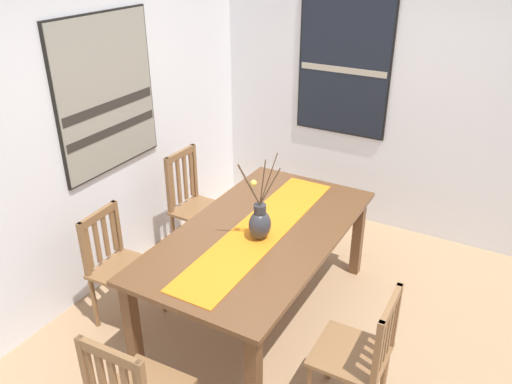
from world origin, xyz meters
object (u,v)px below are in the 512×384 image
chair_1 (119,265)px  chair_3 (195,203)px  chair_0 (361,353)px  dining_table (260,242)px  painting_on_back_wall (106,94)px  painting_on_side_wall (344,66)px  centerpiece_vase (260,222)px

chair_1 → chair_3: bearing=2.3°
chair_0 → chair_3: 2.15m
dining_table → painting_on_back_wall: size_ratio=1.63×
dining_table → painting_on_side_wall: (1.82, 0.11, 0.88)m
centerpiece_vase → chair_0: (-0.43, -0.91, -0.40)m
centerpiece_vase → chair_0: 1.08m
centerpiece_vase → painting_on_side_wall: size_ratio=0.54×
chair_0 → chair_3: size_ratio=0.93×
chair_1 → chair_3: chair_3 is taller
centerpiece_vase → painting_on_side_wall: bearing=4.7°
dining_table → painting_on_back_wall: 1.62m
painting_on_back_wall → painting_on_side_wall: size_ratio=0.92×
chair_1 → chair_3: (1.02, 0.04, 0.03)m
centerpiece_vase → chair_0: bearing=-115.2°
painting_on_back_wall → painting_on_side_wall: (1.80, -1.24, -0.01)m
chair_1 → dining_table: bearing=-59.8°
centerpiece_vase → chair_3: (0.58, 0.98, -0.39)m
dining_table → centerpiece_vase: bearing=-151.6°
dining_table → painting_on_side_wall: painting_on_side_wall is taller
chair_3 → painting_on_side_wall: size_ratio=0.75×
chair_0 → painting_on_side_wall: bearing=24.5°
chair_1 → chair_3: 1.02m
dining_table → chair_0: 1.10m
painting_on_back_wall → centerpiece_vase: bearing=-94.4°
chair_0 → painting_on_side_wall: (2.34, 1.07, 1.07)m
painting_on_side_wall → chair_1: bearing=161.5°
chair_0 → painting_on_back_wall: (0.54, 2.31, 1.08)m
painting_on_back_wall → painting_on_side_wall: 2.19m
dining_table → painting_on_side_wall: 2.03m
dining_table → chair_3: (0.50, 0.94, -0.16)m
dining_table → chair_3: chair_3 is taller
chair_0 → painting_on_back_wall: painting_on_back_wall is taller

